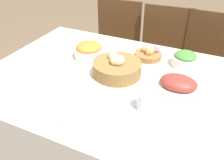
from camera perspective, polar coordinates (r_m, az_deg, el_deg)
dining_table at (r=1.55m, az=1.76°, el=-11.65°), size 1.54×1.03×0.76m
chair_far_center at (r=2.16m, az=11.77°, el=5.52°), size 0.45×0.45×0.90m
chair_far_left at (r=2.28m, az=0.71°, el=7.88°), size 0.46×0.46×0.90m
chair_far_right at (r=2.12m, az=21.37°, el=3.28°), size 0.43×0.43×0.90m
bread_basket at (r=1.33m, az=1.24°, el=3.15°), size 0.27×0.27×0.12m
egg_basket at (r=1.53m, az=8.84°, el=6.29°), size 0.17×0.17×0.08m
ham_platter at (r=1.28m, az=15.66°, el=-0.87°), size 0.30×0.21×0.07m
carrot_bowl at (r=1.53m, az=-5.53°, el=7.14°), size 0.19×0.19×0.10m
green_salad_bowl at (r=1.49m, az=17.15°, el=4.85°), size 0.16×0.16×0.09m
dinner_plate at (r=1.09m, az=-6.65°, el=-7.99°), size 0.26×0.26×0.01m
fork at (r=1.16m, az=-13.21°, el=-5.80°), size 0.01×0.20×0.00m
knife at (r=1.04m, az=0.84°, el=-10.54°), size 0.01×0.20×0.00m
spoon at (r=1.03m, az=2.39°, el=-11.02°), size 0.01×0.20×0.00m
drinking_cup at (r=1.10m, az=7.90°, el=-4.98°), size 0.07×0.07×0.09m
butter_dish at (r=1.33m, az=-14.32°, el=0.40°), size 0.11×0.07×0.03m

